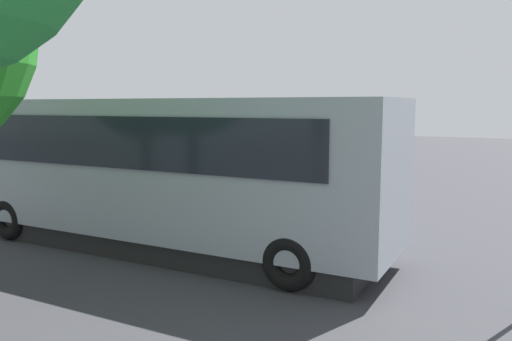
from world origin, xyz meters
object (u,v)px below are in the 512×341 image
object	(u,v)px
spectator_left	(226,182)
traffic_cone	(317,187)
spectator_far_left	(263,186)
parked_motorcycle_silver	(200,206)
stunt_motorcycle	(267,163)
spectator_centre	(196,181)
tour_bus	(161,174)

from	to	relation	value
spectator_left	traffic_cone	xyz separation A→B (m)	(-0.89, -4.67, -0.76)
spectator_left	traffic_cone	distance (m)	4.81
spectator_far_left	spectator_left	size ratio (longest dim) A/B	0.98
parked_motorcycle_silver	stunt_motorcycle	world-z (taller)	stunt_motorcycle
spectator_left	traffic_cone	world-z (taller)	spectator_left
parked_motorcycle_silver	stunt_motorcycle	size ratio (longest dim) A/B	1.01
spectator_centre	parked_motorcycle_silver	world-z (taller)	spectator_centre
spectator_far_left	parked_motorcycle_silver	distance (m)	1.78
tour_bus	stunt_motorcycle	bearing A→B (deg)	-80.32
spectator_left	spectator_centre	bearing A→B (deg)	11.96
spectator_far_left	spectator_centre	world-z (taller)	same
traffic_cone	stunt_motorcycle	bearing A→B (deg)	-10.48
spectator_far_left	traffic_cone	world-z (taller)	spectator_far_left
spectator_left	parked_motorcycle_silver	xyz separation A→B (m)	(0.39, 0.70, -0.58)
spectator_far_left	traffic_cone	bearing A→B (deg)	-86.35
spectator_far_left	spectator_left	world-z (taller)	spectator_left
stunt_motorcycle	traffic_cone	xyz separation A→B (m)	(-2.14, 0.40, -0.69)
spectator_centre	stunt_motorcycle	xyz separation A→B (m)	(0.38, -5.25, -0.05)
spectator_left	stunt_motorcycle	size ratio (longest dim) A/B	0.87
parked_motorcycle_silver	spectator_left	bearing A→B (deg)	-118.70
traffic_cone	parked_motorcycle_silver	bearing A→B (deg)	76.63
stunt_motorcycle	traffic_cone	bearing A→B (deg)	169.52
traffic_cone	spectator_left	bearing A→B (deg)	79.19
spectator_centre	tour_bus	bearing A→B (deg)	109.44
tour_bus	spectator_centre	size ratio (longest dim) A/B	5.83
parked_motorcycle_silver	stunt_motorcycle	distance (m)	5.85
tour_bus	stunt_motorcycle	distance (m)	8.20
tour_bus	traffic_cone	bearing A→B (deg)	-95.66
spectator_centre	traffic_cone	distance (m)	5.21
tour_bus	parked_motorcycle_silver	bearing A→B (deg)	-77.30
spectator_far_left	traffic_cone	xyz separation A→B (m)	(0.31, -4.80, -0.74)
tour_bus	parked_motorcycle_silver	size ratio (longest dim) A/B	4.96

